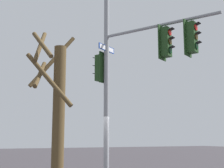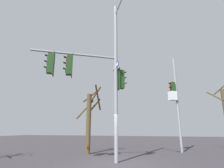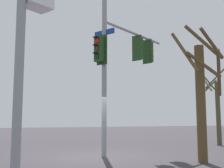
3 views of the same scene
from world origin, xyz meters
The scene contains 2 objects.
main_signal_pole_assembly centered at (-1.02, -0.46, 5.18)m, with size 5.77×3.10×9.48m.
bare_tree_across_street centered at (-2.97, 3.05, 2.50)m, with size 1.89×1.71×4.96m.
Camera 1 is at (-11.99, 5.57, 1.67)m, focal length 51.66 mm.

